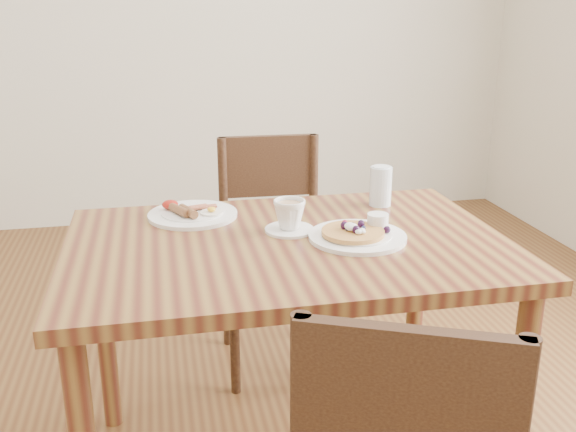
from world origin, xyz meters
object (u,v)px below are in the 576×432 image
object	(u,v)px
dining_table	(288,273)
chair_far	(274,242)
breakfast_plate	(191,213)
teacup_saucer	(289,217)
water_glass	(381,186)
pancake_plate	(358,233)

from	to	relation	value
dining_table	chair_far	distance (m)	0.69
breakfast_plate	teacup_saucer	xyz separation A→B (m)	(0.26, -0.19, 0.03)
water_glass	chair_far	bearing A→B (deg)	123.73
breakfast_plate	teacup_saucer	bearing A→B (deg)	-35.17
dining_table	chair_far	world-z (taller)	chair_far
dining_table	water_glass	bearing A→B (deg)	35.67
dining_table	breakfast_plate	world-z (taller)	breakfast_plate
pancake_plate	teacup_saucer	xyz separation A→B (m)	(-0.17, 0.10, 0.03)
dining_table	breakfast_plate	bearing A→B (deg)	133.50
dining_table	breakfast_plate	xyz separation A→B (m)	(-0.25, 0.26, 0.11)
pancake_plate	breakfast_plate	size ratio (longest dim) A/B	1.00
dining_table	breakfast_plate	size ratio (longest dim) A/B	4.44
water_glass	teacup_saucer	bearing A→B (deg)	-151.52
pancake_plate	teacup_saucer	size ratio (longest dim) A/B	1.93
dining_table	teacup_saucer	bearing A→B (deg)	75.27
pancake_plate	teacup_saucer	bearing A→B (deg)	150.60
dining_table	chair_far	bearing A→B (deg)	82.89
water_glass	dining_table	bearing A→B (deg)	-144.33
breakfast_plate	water_glass	bearing A→B (deg)	-0.44
dining_table	pancake_plate	world-z (taller)	pancake_plate
chair_far	teacup_saucer	bearing A→B (deg)	85.89
pancake_plate	water_glass	size ratio (longest dim) A/B	2.16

